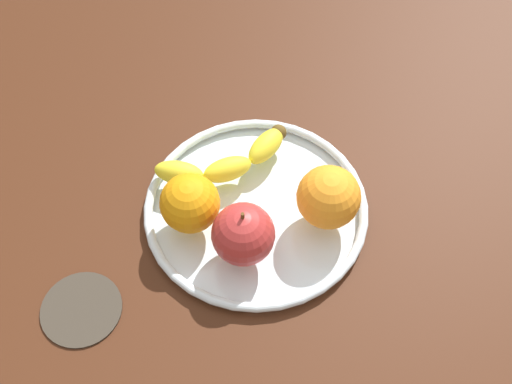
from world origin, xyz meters
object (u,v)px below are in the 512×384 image
apple (243,234)px  orange_center (329,197)px  banana (227,161)px  fruit_bowl (256,208)px  orange_back_left (190,203)px  ambient_coaster (81,309)px

apple → orange_center: (11.58, 0.71, 0.15)cm
banana → orange_center: orange_center is taller
fruit_bowl → orange_back_left: orange_back_left is taller
fruit_bowl → orange_back_left: (-8.27, 1.16, 4.62)cm
ambient_coaster → fruit_bowl: bearing=10.5°
fruit_bowl → banana: 7.37cm
orange_back_left → ambient_coaster: bearing=-160.6°
orange_center → apple: bearing=-176.5°
banana → orange_back_left: 9.30cm
banana → fruit_bowl: bearing=-78.0°
apple → ambient_coaster: (-20.59, 0.89, -5.33)cm
apple → orange_center: apple is taller
banana → orange_back_left: (-7.03, -5.68, 2.18)cm
banana → ambient_coaster: 26.09cm
orange_back_left → ambient_coaster: orange_back_left is taller
banana → apple: bearing=-100.6°
banana → ambient_coaster: bearing=-152.2°
fruit_bowl → apple: apple is taller
fruit_bowl → apple: (-3.93, -5.44, 4.72)cm
fruit_bowl → orange_back_left: bearing=172.0°
apple → ambient_coaster: bearing=177.5°
orange_center → ambient_coaster: (-32.17, 0.18, -5.49)cm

